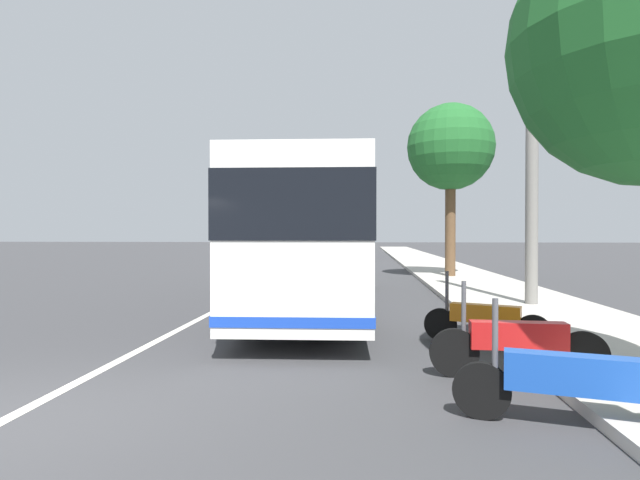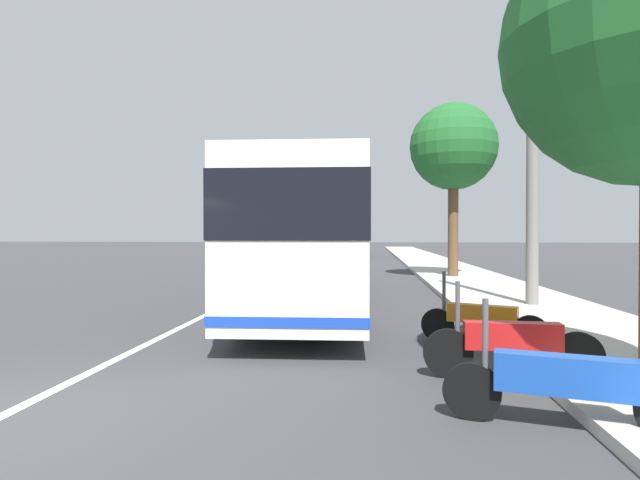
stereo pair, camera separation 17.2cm
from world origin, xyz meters
TOP-DOWN VIEW (x-y plane):
  - sidewalk_curb at (10.00, -7.69)m, footprint 110.00×3.60m
  - lane_divider_line at (10.00, 0.00)m, footprint 110.00×0.16m
  - coach_bus at (8.70, -2.36)m, footprint 12.46×2.92m
  - motorcycle_by_tree at (0.30, -5.65)m, footprint 0.69×2.23m
  - motorcycle_nearest_curb at (2.01, -5.62)m, footprint 0.29×2.26m
  - motorcycle_angled at (4.03, -5.68)m, footprint 0.91×1.96m
  - car_side_street at (43.78, 2.23)m, footprint 4.54×1.98m
  - car_far_distant at (38.73, -2.63)m, footprint 4.75×1.99m
  - car_behind_bus at (33.76, -2.60)m, footprint 4.25×1.96m
  - roadside_tree_mid_block at (16.78, -7.26)m, footprint 3.60×3.60m
  - utility_pole at (8.33, -7.83)m, footprint 0.31×0.31m

SIDE VIEW (x-z plane):
  - lane_divider_line at x=10.00m, z-range 0.00..0.01m
  - sidewalk_curb at x=10.00m, z-range 0.00..0.14m
  - motorcycle_angled at x=4.03m, z-range -0.17..1.07m
  - motorcycle_by_tree at x=0.30m, z-range -0.15..1.09m
  - motorcycle_nearest_curb at x=2.01m, z-range -0.16..1.12m
  - car_far_distant at x=38.73m, z-range -0.03..1.41m
  - car_side_street at x=43.78m, z-range -0.04..1.43m
  - car_behind_bus at x=33.76m, z-range -0.04..1.45m
  - coach_bus at x=8.70m, z-range 0.25..3.51m
  - utility_pole at x=8.33m, z-range 0.00..8.71m
  - roadside_tree_mid_block at x=16.78m, z-range 1.81..9.13m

